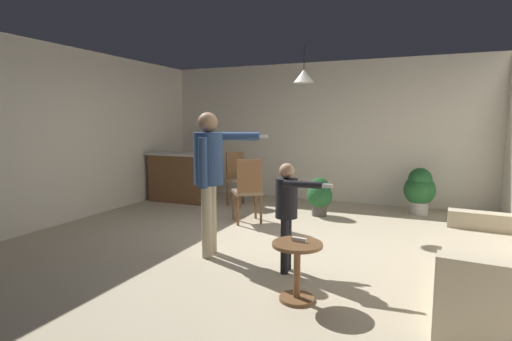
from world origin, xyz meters
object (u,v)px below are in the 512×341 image
(kitchen_counter, at_px, (182,177))
(potted_plant_by_wall, at_px, (420,189))
(potted_plant_corner, at_px, (320,195))
(couch_floral, at_px, (504,268))
(dining_chair_by_counter, at_px, (248,188))
(person_adult, at_px, (210,168))
(side_table_by_couch, at_px, (297,264))
(dining_chair_near_wall, at_px, (239,176))
(spare_remote_on_table, at_px, (299,240))
(person_child, at_px, (287,205))

(kitchen_counter, bearing_deg, potted_plant_by_wall, 7.53)
(kitchen_counter, xyz_separation_m, potted_plant_corner, (2.80, -0.19, -0.12))
(couch_floral, xyz_separation_m, dining_chair_by_counter, (-3.12, 1.69, 0.21))
(kitchen_counter, height_order, person_adult, person_adult)
(side_table_by_couch, bearing_deg, potted_plant_by_wall, 76.57)
(dining_chair_by_counter, xyz_separation_m, potted_plant_corner, (0.90, 0.90, -0.19))
(couch_floral, height_order, potted_plant_corner, couch_floral)
(couch_floral, xyz_separation_m, side_table_by_couch, (-1.64, -0.58, -0.00))
(couch_floral, distance_m, dining_chair_near_wall, 4.75)
(potted_plant_by_wall, bearing_deg, couch_floral, -78.16)
(person_adult, bearing_deg, couch_floral, 74.74)
(side_table_by_couch, bearing_deg, person_adult, 149.71)
(dining_chair_near_wall, distance_m, spare_remote_on_table, 4.00)
(person_adult, xyz_separation_m, spare_remote_on_table, (1.29, -0.71, -0.50))
(side_table_by_couch, height_order, person_adult, person_adult)
(side_table_by_couch, height_order, potted_plant_by_wall, potted_plant_by_wall)
(side_table_by_couch, height_order, spare_remote_on_table, spare_remote_on_table)
(couch_floral, bearing_deg, potted_plant_by_wall, 17.26)
(couch_floral, relative_size, potted_plant_corner, 2.91)
(couch_floral, height_order, potted_plant_by_wall, couch_floral)
(couch_floral, bearing_deg, person_child, 94.71)
(person_adult, height_order, potted_plant_corner, person_adult)
(person_child, bearing_deg, potted_plant_corner, -177.53)
(side_table_by_couch, bearing_deg, couch_floral, 19.45)
(kitchen_counter, bearing_deg, couch_floral, -28.97)
(spare_remote_on_table, bearing_deg, person_child, 117.56)
(spare_remote_on_table, bearing_deg, potted_plant_corner, 100.60)
(side_table_by_couch, distance_m, dining_chair_by_counter, 2.72)
(couch_floral, distance_m, potted_plant_by_wall, 3.43)
(potted_plant_corner, bearing_deg, side_table_by_couch, -79.59)
(dining_chair_near_wall, distance_m, potted_plant_corner, 1.62)
(kitchen_counter, relative_size, side_table_by_couch, 2.42)
(spare_remote_on_table, bearing_deg, side_table_by_couch, -96.56)
(person_child, bearing_deg, dining_chair_by_counter, -148.47)
(person_adult, bearing_deg, side_table_by_couch, 47.75)
(dining_chair_by_counter, relative_size, spare_remote_on_table, 7.69)
(kitchen_counter, xyz_separation_m, spare_remote_on_table, (3.39, -3.33, 0.06))
(potted_plant_by_wall, bearing_deg, spare_remote_on_table, -103.49)
(side_table_by_couch, xyz_separation_m, person_adult, (-1.28, 0.75, 0.71))
(dining_chair_near_wall, bearing_deg, side_table_by_couch, 60.43)
(potted_plant_by_wall, height_order, spare_remote_on_table, potted_plant_by_wall)
(kitchen_counter, relative_size, potted_plant_corner, 1.96)
(dining_chair_near_wall, xyz_separation_m, potted_plant_corner, (1.59, -0.22, -0.19))
(potted_plant_by_wall, bearing_deg, dining_chair_near_wall, -170.15)
(person_adult, height_order, person_child, person_adult)
(kitchen_counter, xyz_separation_m, person_adult, (2.10, -2.62, 0.56))
(dining_chair_near_wall, bearing_deg, dining_chair_by_counter, 59.37)
(person_child, xyz_separation_m, spare_remote_on_table, (0.30, -0.57, -0.17))
(dining_chair_by_counter, bearing_deg, kitchen_counter, 113.79)
(person_child, relative_size, dining_chair_by_counter, 1.14)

